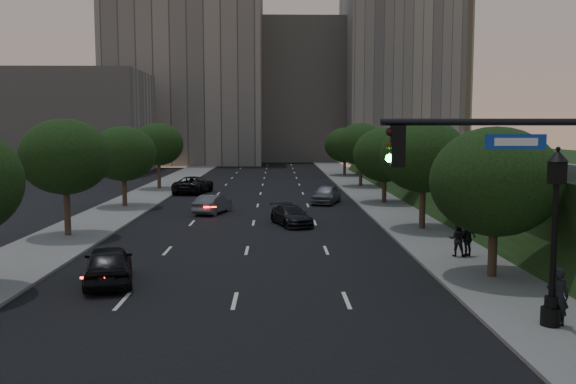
{
  "coord_description": "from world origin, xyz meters",
  "views": [
    {
      "loc": [
        1.49,
        -16.23,
        6.16
      ],
      "look_at": [
        1.96,
        8.17,
        3.6
      ],
      "focal_mm": 38.0,
      "sensor_mm": 36.0,
      "label": 1
    }
  ],
  "objects_px": {
    "sedan_mid_left": "(213,204)",
    "sedan_far_right": "(326,194)",
    "traffic_signal_mast": "(564,236)",
    "pedestrian_b": "(457,239)",
    "pedestrian_a": "(558,297)",
    "pedestrian_c": "(468,238)",
    "street_lamp": "(554,245)",
    "sedan_near_right": "(291,216)",
    "sedan_near_left": "(108,264)",
    "sedan_far_left": "(194,185)"
  },
  "relations": [
    {
      "from": "traffic_signal_mast",
      "to": "sedan_mid_left",
      "type": "bearing_deg",
      "value": 110.57
    },
    {
      "from": "sedan_far_left",
      "to": "pedestrian_a",
      "type": "bearing_deg",
      "value": 122.13
    },
    {
      "from": "sedan_mid_left",
      "to": "pedestrian_c",
      "type": "distance_m",
      "value": 20.84
    },
    {
      "from": "sedan_near_left",
      "to": "sedan_mid_left",
      "type": "bearing_deg",
      "value": -109.4
    },
    {
      "from": "street_lamp",
      "to": "sedan_far_right",
      "type": "height_order",
      "value": "street_lamp"
    },
    {
      "from": "pedestrian_a",
      "to": "pedestrian_b",
      "type": "xyz_separation_m",
      "value": [
        -0.06,
        10.11,
        -0.07
      ]
    },
    {
      "from": "traffic_signal_mast",
      "to": "sedan_near_left",
      "type": "bearing_deg",
      "value": 142.99
    },
    {
      "from": "street_lamp",
      "to": "sedan_near_left",
      "type": "xyz_separation_m",
      "value": [
        -15.07,
        5.93,
        -1.86
      ]
    },
    {
      "from": "sedan_mid_left",
      "to": "sedan_far_right",
      "type": "bearing_deg",
      "value": -129.41
    },
    {
      "from": "sedan_far_left",
      "to": "pedestrian_c",
      "type": "height_order",
      "value": "pedestrian_c"
    },
    {
      "from": "sedan_mid_left",
      "to": "sedan_far_right",
      "type": "distance_m",
      "value": 10.4
    },
    {
      "from": "pedestrian_a",
      "to": "sedan_mid_left",
      "type": "bearing_deg",
      "value": -41.79
    },
    {
      "from": "traffic_signal_mast",
      "to": "sedan_far_left",
      "type": "xyz_separation_m",
      "value": [
        -14.56,
        43.99,
        -2.86
      ]
    },
    {
      "from": "pedestrian_c",
      "to": "sedan_mid_left",
      "type": "bearing_deg",
      "value": -79.81
    },
    {
      "from": "street_lamp",
      "to": "pedestrian_b",
      "type": "relative_size",
      "value": 3.44
    },
    {
      "from": "traffic_signal_mast",
      "to": "street_lamp",
      "type": "bearing_deg",
      "value": 67.55
    },
    {
      "from": "traffic_signal_mast",
      "to": "sedan_near_left",
      "type": "relative_size",
      "value": 1.53
    },
    {
      "from": "sedan_far_left",
      "to": "sedan_mid_left",
      "type": "bearing_deg",
      "value": 112.91
    },
    {
      "from": "traffic_signal_mast",
      "to": "street_lamp",
      "type": "relative_size",
      "value": 1.25
    },
    {
      "from": "street_lamp",
      "to": "sedan_far_right",
      "type": "xyz_separation_m",
      "value": [
        -4.29,
        31.6,
        -1.86
      ]
    },
    {
      "from": "street_lamp",
      "to": "pedestrian_a",
      "type": "xyz_separation_m",
      "value": [
        0.2,
        0.03,
        -1.6
      ]
    },
    {
      "from": "street_lamp",
      "to": "sedan_near_right",
      "type": "distance_m",
      "value": 21.72
    },
    {
      "from": "sedan_far_left",
      "to": "street_lamp",
      "type": "bearing_deg",
      "value": 121.87
    },
    {
      "from": "pedestrian_a",
      "to": "pedestrian_b",
      "type": "relative_size",
      "value": 1.09
    },
    {
      "from": "traffic_signal_mast",
      "to": "pedestrian_a",
      "type": "distance_m",
      "value": 5.29
    },
    {
      "from": "sedan_near_left",
      "to": "sedan_mid_left",
      "type": "height_order",
      "value": "sedan_near_left"
    },
    {
      "from": "sedan_mid_left",
      "to": "pedestrian_c",
      "type": "relative_size",
      "value": 2.45
    },
    {
      "from": "street_lamp",
      "to": "sedan_near_left",
      "type": "relative_size",
      "value": 1.23
    },
    {
      "from": "street_lamp",
      "to": "sedan_near_right",
      "type": "xyz_separation_m",
      "value": [
        -7.45,
        20.31,
        -2.0
      ]
    },
    {
      "from": "street_lamp",
      "to": "pedestrian_c",
      "type": "relative_size",
      "value": 3.28
    },
    {
      "from": "sedan_near_right",
      "to": "pedestrian_a",
      "type": "distance_m",
      "value": 21.68
    },
    {
      "from": "sedan_far_right",
      "to": "traffic_signal_mast",
      "type": "bearing_deg",
      "value": -67.97
    },
    {
      "from": "traffic_signal_mast",
      "to": "sedan_far_right",
      "type": "xyz_separation_m",
      "value": [
        -2.58,
        35.74,
        -2.9
      ]
    },
    {
      "from": "street_lamp",
      "to": "sedan_far_right",
      "type": "relative_size",
      "value": 1.24
    },
    {
      "from": "traffic_signal_mast",
      "to": "pedestrian_b",
      "type": "xyz_separation_m",
      "value": [
        1.85,
        14.28,
        -2.71
      ]
    },
    {
      "from": "sedan_mid_left",
      "to": "pedestrian_b",
      "type": "xyz_separation_m",
      "value": [
        13.12,
        -15.75,
        0.27
      ]
    },
    {
      "from": "sedan_near_right",
      "to": "sedan_far_left",
      "type": "bearing_deg",
      "value": 96.41
    },
    {
      "from": "traffic_signal_mast",
      "to": "pedestrian_c",
      "type": "bearing_deg",
      "value": 80.74
    },
    {
      "from": "pedestrian_a",
      "to": "pedestrian_c",
      "type": "height_order",
      "value": "pedestrian_a"
    },
    {
      "from": "traffic_signal_mast",
      "to": "pedestrian_a",
      "type": "bearing_deg",
      "value": 65.32
    },
    {
      "from": "sedan_near_left",
      "to": "sedan_far_right",
      "type": "height_order",
      "value": "sedan_near_left"
    },
    {
      "from": "sedan_far_left",
      "to": "pedestrian_c",
      "type": "relative_size",
      "value": 3.4
    },
    {
      "from": "sedan_mid_left",
      "to": "sedan_far_right",
      "type": "height_order",
      "value": "sedan_far_right"
    },
    {
      "from": "street_lamp",
      "to": "sedan_far_right",
      "type": "bearing_deg",
      "value": 97.73
    },
    {
      "from": "sedan_far_right",
      "to": "pedestrian_a",
      "type": "height_order",
      "value": "pedestrian_a"
    },
    {
      "from": "pedestrian_b",
      "to": "pedestrian_c",
      "type": "xyz_separation_m",
      "value": [
        0.47,
        -0.04,
        0.04
      ]
    },
    {
      "from": "sedan_far_left",
      "to": "sedan_near_right",
      "type": "distance_m",
      "value": 21.44
    },
    {
      "from": "sedan_near_right",
      "to": "pedestrian_a",
      "type": "xyz_separation_m",
      "value": [
        7.65,
        -20.28,
        0.4
      ]
    },
    {
      "from": "sedan_mid_left",
      "to": "sedan_far_left",
      "type": "height_order",
      "value": "sedan_far_left"
    },
    {
      "from": "traffic_signal_mast",
      "to": "street_lamp",
      "type": "height_order",
      "value": "traffic_signal_mast"
    }
  ]
}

